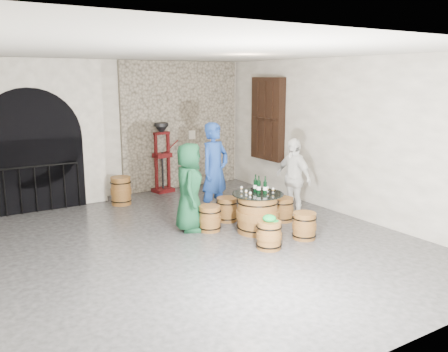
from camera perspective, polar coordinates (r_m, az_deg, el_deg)
ground at (r=8.28m, az=-3.65°, el=-8.00°), size 8.00×8.00×0.00m
wall_back at (r=11.53m, az=-13.35°, el=5.51°), size 8.00×0.00×8.00m
wall_front at (r=4.82m, az=19.50°, el=-3.31°), size 8.00×0.00×8.00m
wall_right at (r=10.01m, az=14.16°, el=4.56°), size 0.00×8.00×8.00m
ceiling at (r=7.80m, az=-3.97°, el=14.71°), size 8.00×8.00×0.00m
stone_facing_panel at (r=12.17m, az=-5.19°, el=6.10°), size 3.20×0.12×3.18m
arched_opening at (r=10.81m, az=-22.47°, el=4.44°), size 3.10×0.60×3.19m
shuttered_window at (r=11.69m, az=5.25°, el=6.85°), size 0.23×1.10×2.00m
barrel_table at (r=8.73m, az=4.05°, el=-4.46°), size 0.94×0.94×0.73m
barrel_stool_left at (r=8.82m, az=-1.74°, el=-5.11°), size 0.43×0.43×0.47m
barrel_stool_far at (r=9.40m, az=0.37°, el=-4.03°), size 0.43×0.43×0.47m
barrel_stool_right at (r=9.47m, az=7.10°, el=-4.00°), size 0.43×0.43×0.47m
barrel_stool_near_right at (r=8.50m, az=9.64°, el=-5.93°), size 0.43×0.43×0.47m
barrel_stool_near_left at (r=7.94m, az=5.43°, el=-7.09°), size 0.43×0.43×0.47m
green_cap at (r=7.86m, az=5.50°, el=-5.10°), size 0.26×0.22×0.12m
person_green at (r=8.72m, az=-4.21°, el=-1.36°), size 0.84×0.95×1.64m
person_blue at (r=9.53m, az=-1.10°, el=0.69°), size 0.81×0.64×1.93m
person_white at (r=9.63m, az=8.30°, el=-0.25°), size 0.43×0.96×1.62m
wine_bottle_left at (r=8.60m, az=4.20°, el=-1.26°), size 0.08×0.08×0.32m
wine_bottle_center at (r=8.59m, az=4.97°, el=-1.29°), size 0.08×0.08×0.32m
wine_bottle_right at (r=8.72m, az=3.81°, el=-1.07°), size 0.08×0.08×0.32m
tasting_glass_a at (r=8.34m, az=3.18°, el=-2.24°), size 0.05×0.05×0.10m
tasting_glass_b at (r=8.76m, az=5.26°, el=-1.58°), size 0.05×0.05×0.10m
tasting_glass_c at (r=8.75m, az=2.11°, el=-1.56°), size 0.05×0.05×0.10m
tasting_glass_d at (r=8.87m, az=3.84°, el=-1.39°), size 0.05×0.05×0.10m
tasting_glass_e at (r=8.68m, az=5.93°, el=-1.72°), size 0.05×0.05×0.10m
tasting_glass_f at (r=8.47m, az=2.68°, el=-2.01°), size 0.05×0.05×0.10m
side_barrel at (r=10.83m, az=-12.29°, el=-1.75°), size 0.47×0.47×0.63m
corking_press at (r=11.72m, az=-7.45°, el=2.86°), size 0.73×0.45×1.71m
control_box at (r=12.25m, az=-3.95°, el=4.98°), size 0.18×0.10×0.22m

